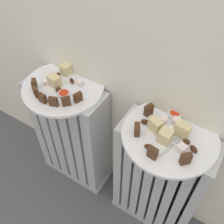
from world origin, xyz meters
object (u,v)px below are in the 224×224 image
(radiator_right, at_px, (157,182))
(plate_right, at_px, (170,136))
(jam_bowl_left, at_px, (64,94))
(jam_bowl_right, at_px, (175,115))
(fork, at_px, (172,146))
(radiator_left, at_px, (72,136))
(plate_left, at_px, (63,87))

(radiator_right, relative_size, plate_right, 1.91)
(jam_bowl_left, height_order, jam_bowl_right, same)
(radiator_right, bearing_deg, jam_bowl_left, -173.96)
(fork, bearing_deg, plate_right, 120.09)
(fork, bearing_deg, radiator_left, 175.19)
(plate_left, relative_size, fork, 3.18)
(plate_left, height_order, fork, fork)
(jam_bowl_right, bearing_deg, fork, -70.25)
(radiator_right, relative_size, jam_bowl_left, 13.80)
(plate_left, distance_m, plate_right, 0.43)
(radiator_right, distance_m, plate_left, 0.53)
(jam_bowl_right, bearing_deg, radiator_right, -76.11)
(radiator_right, height_order, jam_bowl_left, jam_bowl_left)
(jam_bowl_left, bearing_deg, plate_left, 134.21)
(plate_right, distance_m, jam_bowl_left, 0.40)
(radiator_right, relative_size, fork, 6.08)
(jam_bowl_right, bearing_deg, plate_right, -76.11)
(radiator_right, relative_size, plate_left, 1.91)
(radiator_left, relative_size, jam_bowl_left, 13.80)
(plate_right, distance_m, fork, 0.05)
(plate_left, height_order, plate_right, same)
(jam_bowl_right, bearing_deg, radiator_left, -169.66)
(radiator_right, height_order, plate_left, plate_left)
(radiator_right, height_order, plate_right, plate_right)
(jam_bowl_left, relative_size, jam_bowl_right, 1.08)
(radiator_left, distance_m, jam_bowl_right, 0.53)
(plate_right, bearing_deg, jam_bowl_left, -173.96)
(plate_left, xyz_separation_m, jam_bowl_left, (0.04, -0.04, 0.02))
(jam_bowl_left, xyz_separation_m, jam_bowl_right, (0.37, 0.12, 0.00))
(plate_right, xyz_separation_m, jam_bowl_left, (-0.39, -0.04, 0.02))
(jam_bowl_left, relative_size, fork, 0.44)
(radiator_right, distance_m, fork, 0.32)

